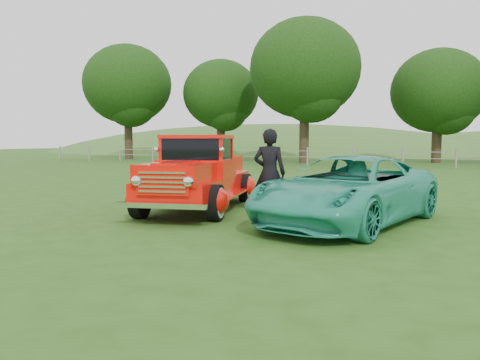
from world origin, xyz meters
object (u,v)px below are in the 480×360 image
at_px(tree_far_west, 127,85).
at_px(teal_sedan, 348,190).
at_px(tree_near_east, 438,91).
at_px(tree_mid_west, 221,94).
at_px(tree_near_west, 305,69).
at_px(red_pickup, 198,176).
at_px(man, 270,173).

distance_m(tree_far_west, teal_sedan, 34.63).
height_order(tree_near_east, teal_sedan, tree_near_east).
height_order(tree_far_west, tree_mid_west, tree_far_west).
bearing_deg(tree_near_west, red_pickup, -81.89).
bearing_deg(tree_far_west, tree_mid_west, 14.04).
xyz_separation_m(tree_mid_west, teal_sedan, (15.00, -27.22, -4.88)).
distance_m(tree_far_west, man, 33.28).
bearing_deg(tree_mid_west, teal_sedan, -61.13).
distance_m(tree_near_west, teal_sedan, 25.94).
height_order(tree_mid_west, red_pickup, tree_mid_west).
relative_size(teal_sedan, man, 2.54).
distance_m(tree_far_west, red_pickup, 31.77).
height_order(tree_far_west, teal_sedan, tree_far_west).
height_order(tree_far_west, tree_near_west, tree_near_west).
distance_m(tree_near_west, tree_near_east, 9.97).
relative_size(tree_near_west, teal_sedan, 2.14).
distance_m(tree_near_east, red_pickup, 28.47).
height_order(tree_near_west, tree_near_east, tree_near_west).
bearing_deg(tree_mid_west, man, -63.77).
relative_size(tree_far_west, tree_near_east, 1.19).
bearing_deg(tree_near_west, tree_near_east, 23.96).
xyz_separation_m(tree_far_west, teal_sedan, (23.00, -25.22, -5.81)).
distance_m(tree_mid_west, red_pickup, 29.26).
relative_size(tree_far_west, teal_sedan, 2.04).
relative_size(tree_near_east, man, 4.36).
relative_size(tree_near_west, man, 5.45).
xyz_separation_m(tree_far_west, tree_mid_west, (8.00, 2.00, -0.94)).
bearing_deg(tree_mid_west, tree_far_west, -165.96).
bearing_deg(man, tree_near_west, -83.26).
bearing_deg(man, red_pickup, -18.15).
height_order(tree_near_west, red_pickup, tree_near_west).
xyz_separation_m(tree_near_west, red_pickup, (3.35, -23.55, -6.00)).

